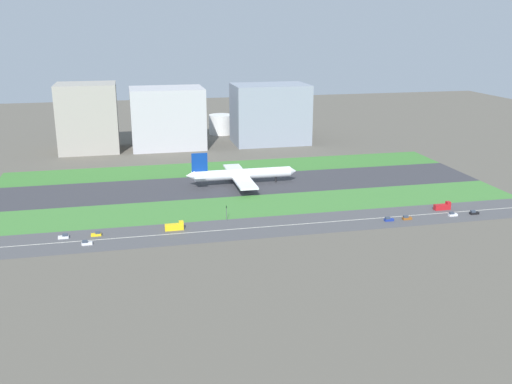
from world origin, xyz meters
The scene contains 23 objects.
ground_plane centered at (0.00, 0.00, 0.00)m, with size 800.00×800.00×0.00m, color #5B564C.
runway centered at (0.00, 0.00, 0.05)m, with size 280.00×46.00×0.10m, color #38383D.
grass_median_north centered at (0.00, 41.00, 0.05)m, with size 280.00×36.00×0.10m, color #3D7A33.
grass_median_south centered at (0.00, -41.00, 0.05)m, with size 280.00×36.00×0.10m, color #427F38.
highway centered at (0.00, -73.00, 0.05)m, with size 280.00×28.00×0.10m, color #4C4C4F.
highway_centerline centered at (0.00, -73.00, 0.11)m, with size 266.00×0.50×0.01m, color silver.
airliner centered at (-0.77, 0.00, 6.23)m, with size 65.00×56.00×19.70m.
car_4 centered at (88.78, -78.00, 0.92)m, with size 4.40×1.80×2.00m.
car_1 centered at (-78.65, -68.00, 0.92)m, with size 4.40×1.80×2.00m.
car_6 centered at (64.63, -78.00, 0.92)m, with size 4.40×1.80×2.00m.
car_0 centered at (55.32, -78.00, 0.92)m, with size 4.40×1.80×2.00m.
car_3 centered at (-82.40, -78.00, 0.92)m, with size 4.40×1.80×2.00m.
car_2 centered at (100.43, -78.00, 0.92)m, with size 4.40×1.80×2.00m.
car_5 centered at (-92.42, -68.00, 0.92)m, with size 4.40×1.80×2.00m.
truck_0 centered at (-44.38, -68.00, 1.67)m, with size 8.40×2.50×4.00m.
truck_1 centered at (89.20, -68.00, 1.67)m, with size 8.40×2.50×4.00m.
traffic_light centered at (-19.29, -60.01, 4.29)m, with size 0.36×0.50×7.20m.
terminal_building centered at (-90.00, 114.00, 24.41)m, with size 41.74×35.90×48.82m, color #9E998E.
hangar_building centered at (-33.14, 114.00, 22.22)m, with size 53.32×38.83×44.44m, color #B2B2B7.
office_tower centered at (45.39, 114.00, 22.59)m, with size 56.83×38.23×45.18m, color gray.
fuel_tank_west centered at (14.16, 159.00, 8.06)m, with size 20.09×20.09×16.12m, color silver.
fuel_tank_centre centered at (44.94, 159.00, 8.40)m, with size 20.25×20.25×16.81m, color silver.
fuel_tank_east centered at (76.82, 159.00, 7.77)m, with size 20.75×20.75×15.54m, color silver.
Camera 1 is at (-62.22, -314.22, 90.20)m, focal length 40.29 mm.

